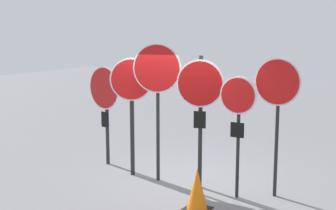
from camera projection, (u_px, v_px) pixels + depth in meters
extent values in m
plane|color=slate|center=(184.00, 180.00, 9.34)|extent=(40.00, 40.00, 0.00)
cylinder|color=black|center=(107.00, 117.00, 10.27)|extent=(0.08, 0.08, 2.12)
cylinder|color=white|center=(104.00, 88.00, 10.12)|extent=(0.93, 0.19, 0.94)
cylinder|color=red|center=(104.00, 88.00, 10.11)|extent=(0.87, 0.18, 0.88)
cube|color=black|center=(105.00, 120.00, 10.24)|extent=(0.22, 0.06, 0.34)
cylinder|color=black|center=(132.00, 119.00, 9.48)|extent=(0.09, 0.09, 2.35)
cylinder|color=white|center=(131.00, 79.00, 9.28)|extent=(0.75, 0.46, 0.86)
cylinder|color=red|center=(131.00, 80.00, 9.26)|extent=(0.70, 0.43, 0.80)
cylinder|color=black|center=(158.00, 119.00, 9.13)|extent=(0.07, 0.07, 2.47)
cylinder|color=white|center=(157.00, 68.00, 8.91)|extent=(0.92, 0.31, 0.95)
cylinder|color=red|center=(157.00, 68.00, 8.89)|extent=(0.86, 0.29, 0.89)
cylinder|color=black|center=(200.00, 123.00, 8.71)|extent=(0.08, 0.08, 2.50)
cylinder|color=white|center=(200.00, 84.00, 8.53)|extent=(0.85, 0.28, 0.88)
cylinder|color=#AD0F0F|center=(200.00, 84.00, 8.51)|extent=(0.79, 0.27, 0.82)
cube|color=black|center=(200.00, 120.00, 8.64)|extent=(0.22, 0.09, 0.32)
cylinder|color=black|center=(238.00, 140.00, 8.21)|extent=(0.06, 0.06, 2.10)
cylinder|color=white|center=(238.00, 95.00, 8.03)|extent=(0.66, 0.05, 0.66)
cylinder|color=red|center=(238.00, 95.00, 8.02)|extent=(0.60, 0.05, 0.60)
cube|color=black|center=(237.00, 130.00, 8.13)|extent=(0.25, 0.04, 0.26)
cylinder|color=black|center=(277.00, 130.00, 8.25)|extent=(0.06, 0.06, 2.44)
cylinder|color=white|center=(278.00, 82.00, 8.06)|extent=(0.84, 0.05, 0.84)
cylinder|color=red|center=(277.00, 82.00, 8.05)|extent=(0.78, 0.05, 0.78)
cube|color=black|center=(197.00, 209.00, 7.82)|extent=(0.42, 0.42, 0.02)
cone|color=orange|center=(197.00, 189.00, 7.76)|extent=(0.35, 0.35, 0.69)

